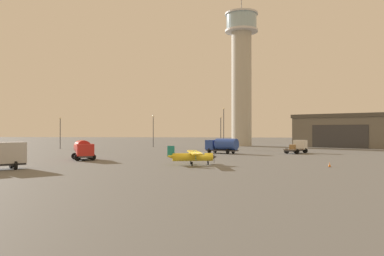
{
  "coord_description": "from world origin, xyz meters",
  "views": [
    {
      "loc": [
        3.7,
        -46.81,
        4.54
      ],
      "look_at": [
        -3.88,
        29.03,
        5.1
      ],
      "focal_mm": 34.31,
      "sensor_mm": 36.0,
      "label": 1
    }
  ],
  "objects": [
    {
      "name": "ground_plane",
      "position": [
        0.0,
        0.0,
        0.0
      ],
      "size": [
        400.0,
        400.0,
        0.0
      ],
      "primitive_type": "plane",
      "color": "#60605E"
    },
    {
      "name": "control_tower",
      "position": [
        7.56,
        63.46,
        22.64
      ],
      "size": [
        9.77,
        9.77,
        43.69
      ],
      "color": "#B2AD9E",
      "rests_on": "ground_plane"
    },
    {
      "name": "hangar",
      "position": [
        37.53,
        61.03,
        4.58
      ],
      "size": [
        32.33,
        29.62,
        9.11
      ],
      "rotation": [
        0.0,
        0.0,
        -2.12
      ],
      "color": "#6B665B",
      "rests_on": "ground_plane"
    },
    {
      "name": "airplane_yellow",
      "position": [
        -1.12,
        1.47,
        1.19
      ],
      "size": [
        6.76,
        8.64,
        2.54
      ],
      "rotation": [
        0.0,
        0.0,
        0.2
      ],
      "color": "gold",
      "rests_on": "ground_plane"
    },
    {
      "name": "truck_fuel_tanker_red",
      "position": [
        -18.93,
        8.48,
        1.67
      ],
      "size": [
        4.85,
        5.98,
        3.04
      ],
      "rotation": [
        0.0,
        0.0,
        5.24
      ],
      "color": "#38383D",
      "rests_on": "ground_plane"
    },
    {
      "name": "truck_flatbed_white",
      "position": [
        17.63,
        28.99,
        1.26
      ],
      "size": [
        5.41,
        6.36,
        2.61
      ],
      "rotation": [
        0.0,
        0.0,
        0.97
      ],
      "color": "#38383D",
      "rests_on": "ground_plane"
    },
    {
      "name": "truck_fuel_tanker_blue",
      "position": [
        2.46,
        26.56,
        1.68
      ],
      "size": [
        6.83,
        5.31,
        3.0
      ],
      "rotation": [
        0.0,
        0.0,
        2.61
      ],
      "color": "#38383D",
      "rests_on": "ground_plane"
    },
    {
      "name": "light_post_west",
      "position": [
        -38.24,
        41.09,
        4.74
      ],
      "size": [
        0.44,
        0.44,
        7.87
      ],
      "color": "#38383D",
      "rests_on": "ground_plane"
    },
    {
      "name": "light_post_east",
      "position": [
        -17.17,
        53.54,
        5.2
      ],
      "size": [
        0.44,
        0.44,
        8.74
      ],
      "color": "#38383D",
      "rests_on": "ground_plane"
    },
    {
      "name": "light_post_north",
      "position": [
        2.5,
        43.77,
        5.95
      ],
      "size": [
        0.44,
        0.44,
        10.18
      ],
      "color": "#38383D",
      "rests_on": "ground_plane"
    },
    {
      "name": "light_post_centre",
      "position": [
        1.73,
        46.03,
        4.87
      ],
      "size": [
        0.44,
        0.44,
        8.12
      ],
      "color": "#38383D",
      "rests_on": "ground_plane"
    },
    {
      "name": "traffic_cone_near_left",
      "position": [
        16.28,
        0.56,
        0.29
      ],
      "size": [
        0.36,
        0.36,
        0.59
      ],
      "color": "black",
      "rests_on": "ground_plane"
    }
  ]
}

